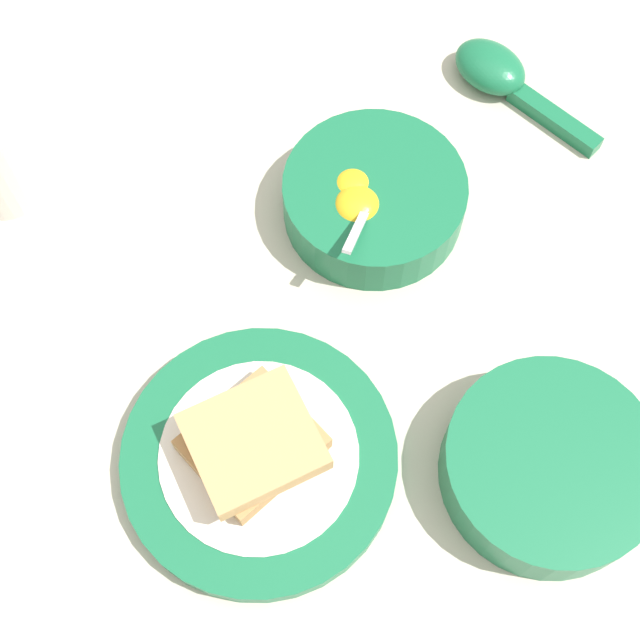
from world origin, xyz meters
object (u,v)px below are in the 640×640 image
Objects in this scene: egg_bowl at (373,198)px; toast_sandwich at (253,443)px; congee_bowl at (549,466)px; toast_plate at (260,458)px; soup_spoon at (500,75)px.

egg_bowl is 1.32× the size of toast_sandwich.
egg_bowl is at bearing 113.30° from congee_bowl.
congee_bowl is at bearing -66.70° from egg_bowl.
toast_plate is at bearing -53.87° from toast_sandwich.
soup_spoon is at bearing 54.36° from toast_sandwich.
toast_plate is (-0.11, -0.21, -0.01)m from egg_bowl.
toast_sandwich is at bearing 126.13° from toast_plate.
toast_sandwich is (-0.11, -0.20, 0.01)m from egg_bowl.
soup_spoon is 0.90× the size of congee_bowl.
toast_sandwich is 0.83× the size of soup_spoon.
egg_bowl is 0.18m from soup_spoon.
soup_spoon is at bearing 44.26° from egg_bowl.
soup_spoon is (0.24, 0.33, -0.02)m from toast_sandwich.
egg_bowl is 0.99× the size of congee_bowl.
congee_bowl is at bearing -8.27° from toast_sandwich.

